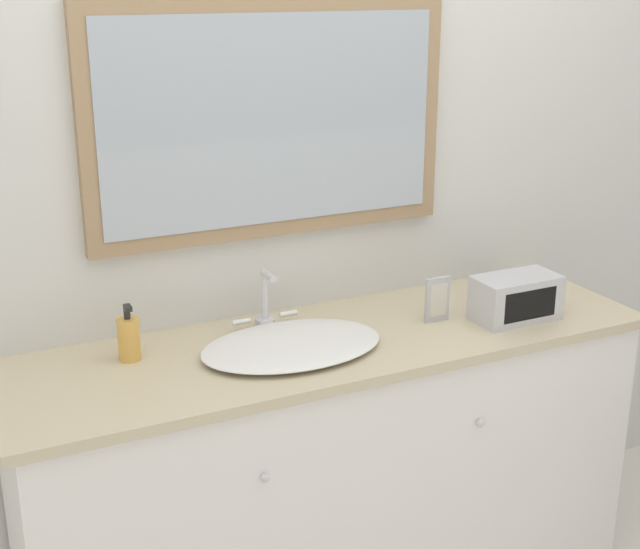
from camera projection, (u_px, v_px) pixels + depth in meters
name	position (u px, v px, depth m)	size (l,w,h in m)	color
wall_back	(288.00, 182.00, 2.69)	(8.00, 0.18, 2.55)	silver
vanity_counter	(333.00, 473.00, 2.69)	(1.89, 0.57, 0.88)	white
sink_basin	(291.00, 344.00, 2.47)	(0.52, 0.40, 0.18)	white
soap_bottle	(129.00, 338.00, 2.40)	(0.06, 0.06, 0.16)	gold
appliance_box	(516.00, 298.00, 2.68)	(0.26, 0.14, 0.14)	#BCBCC1
picture_frame	(437.00, 300.00, 2.66)	(0.08, 0.01, 0.14)	#B2B2B7
hand_towel_near_sink	(505.00, 282.00, 2.94)	(0.17, 0.11, 0.05)	#A8B7C6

